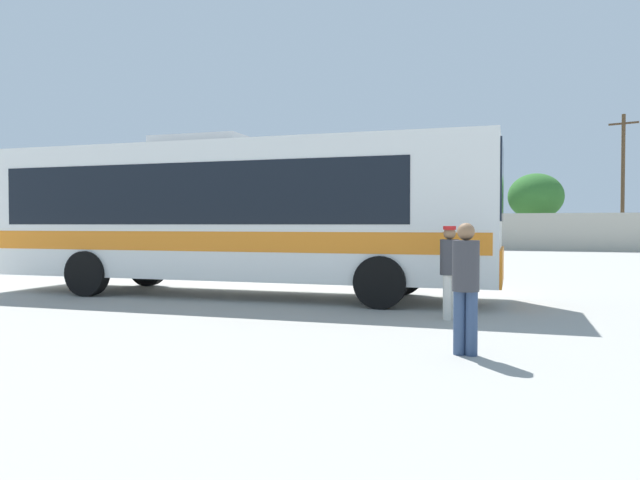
{
  "coord_description": "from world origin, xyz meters",
  "views": [
    {
      "loc": [
        6.87,
        -13.26,
        1.66
      ],
      "look_at": [
        0.94,
        2.77,
        1.21
      ],
      "focal_mm": 33.91,
      "sensor_mm": 36.0,
      "label": 1
    }
  ],
  "objects_px": {
    "utility_pole_far": "(623,179)",
    "roadside_tree_midleft": "(426,192)",
    "roadside_tree_midright": "(536,197)",
    "passenger_waiting_on_apron": "(466,281)",
    "parked_car_second_white": "(380,238)",
    "parked_car_leftmost_maroon": "(295,237)",
    "attendant_by_bus_door": "(449,266)",
    "roadside_tree_left": "(303,185)",
    "coach_bus_white_orange": "(232,211)",
    "utility_pole_near": "(421,195)"
  },
  "relations": [
    {
      "from": "attendant_by_bus_door",
      "to": "roadside_tree_left",
      "type": "relative_size",
      "value": 0.23
    },
    {
      "from": "parked_car_second_white",
      "to": "roadside_tree_left",
      "type": "xyz_separation_m",
      "value": [
        -8.19,
        7.49,
        3.96
      ]
    },
    {
      "from": "coach_bus_white_orange",
      "to": "roadside_tree_midleft",
      "type": "distance_m",
      "value": 32.07
    },
    {
      "from": "parked_car_second_white",
      "to": "roadside_tree_midleft",
      "type": "bearing_deg",
      "value": 80.02
    },
    {
      "from": "attendant_by_bus_door",
      "to": "passenger_waiting_on_apron",
      "type": "relative_size",
      "value": 0.97
    },
    {
      "from": "utility_pole_far",
      "to": "roadside_tree_midleft",
      "type": "height_order",
      "value": "utility_pole_far"
    },
    {
      "from": "coach_bus_white_orange",
      "to": "parked_car_second_white",
      "type": "height_order",
      "value": "coach_bus_white_orange"
    },
    {
      "from": "roadside_tree_midleft",
      "to": "roadside_tree_midright",
      "type": "relative_size",
      "value": 1.2
    },
    {
      "from": "utility_pole_near",
      "to": "roadside_tree_midleft",
      "type": "height_order",
      "value": "utility_pole_near"
    },
    {
      "from": "coach_bus_white_orange",
      "to": "utility_pole_near",
      "type": "bearing_deg",
      "value": 92.76
    },
    {
      "from": "parked_car_leftmost_maroon",
      "to": "roadside_tree_midleft",
      "type": "xyz_separation_m",
      "value": [
        7.39,
        7.41,
        3.21
      ]
    },
    {
      "from": "attendant_by_bus_door",
      "to": "roadside_tree_left",
      "type": "bearing_deg",
      "value": 115.86
    },
    {
      "from": "roadside_tree_left",
      "to": "roadside_tree_midright",
      "type": "bearing_deg",
      "value": -1.53
    },
    {
      "from": "utility_pole_near",
      "to": "roadside_tree_midright",
      "type": "relative_size",
      "value": 1.42
    },
    {
      "from": "roadside_tree_left",
      "to": "roadside_tree_midright",
      "type": "distance_m",
      "value": 17.28
    },
    {
      "from": "attendant_by_bus_door",
      "to": "parked_car_leftmost_maroon",
      "type": "bearing_deg",
      "value": 117.83
    },
    {
      "from": "coach_bus_white_orange",
      "to": "roadside_tree_midright",
      "type": "distance_m",
      "value": 31.69
    },
    {
      "from": "attendant_by_bus_door",
      "to": "roadside_tree_left",
      "type": "distance_m",
      "value": 37.32
    },
    {
      "from": "roadside_tree_midleft",
      "to": "coach_bus_white_orange",
      "type": "bearing_deg",
      "value": -87.65
    },
    {
      "from": "utility_pole_far",
      "to": "roadside_tree_midright",
      "type": "relative_size",
      "value": 1.73
    },
    {
      "from": "attendant_by_bus_door",
      "to": "roadside_tree_midright",
      "type": "bearing_deg",
      "value": 88.19
    },
    {
      "from": "parked_car_leftmost_maroon",
      "to": "roadside_tree_left",
      "type": "distance_m",
      "value": 8.25
    },
    {
      "from": "coach_bus_white_orange",
      "to": "parked_car_leftmost_maroon",
      "type": "bearing_deg",
      "value": 109.5
    },
    {
      "from": "passenger_waiting_on_apron",
      "to": "parked_car_second_white",
      "type": "height_order",
      "value": "passenger_waiting_on_apron"
    },
    {
      "from": "coach_bus_white_orange",
      "to": "roadside_tree_midright",
      "type": "xyz_separation_m",
      "value": [
        6.33,
        31.01,
        1.55
      ]
    },
    {
      "from": "utility_pole_far",
      "to": "roadside_tree_midleft",
      "type": "xyz_separation_m",
      "value": [
        -12.98,
        0.63,
        -0.59
      ]
    },
    {
      "from": "attendant_by_bus_door",
      "to": "parked_car_second_white",
      "type": "distance_m",
      "value": 27.12
    },
    {
      "from": "parked_car_leftmost_maroon",
      "to": "roadside_tree_midright",
      "type": "distance_m",
      "value": 16.58
    },
    {
      "from": "attendant_by_bus_door",
      "to": "utility_pole_far",
      "type": "bearing_deg",
      "value": 79.14
    },
    {
      "from": "attendant_by_bus_door",
      "to": "utility_pole_far",
      "type": "distance_m",
      "value": 34.09
    },
    {
      "from": "roadside_tree_left",
      "to": "roadside_tree_midright",
      "type": "xyz_separation_m",
      "value": [
        17.24,
        -0.46,
        -1.21
      ]
    },
    {
      "from": "parked_car_second_white",
      "to": "attendant_by_bus_door",
      "type": "bearing_deg",
      "value": -72.84
    },
    {
      "from": "attendant_by_bus_door",
      "to": "utility_pole_near",
      "type": "distance_m",
      "value": 33.78
    },
    {
      "from": "roadside_tree_midleft",
      "to": "attendant_by_bus_door",
      "type": "bearing_deg",
      "value": -78.99
    },
    {
      "from": "utility_pole_near",
      "to": "roadside_tree_midright",
      "type": "distance_m",
      "value": 7.83
    },
    {
      "from": "passenger_waiting_on_apron",
      "to": "parked_car_second_white",
      "type": "xyz_separation_m",
      "value": [
        -8.61,
        28.73,
        -0.18
      ]
    },
    {
      "from": "passenger_waiting_on_apron",
      "to": "roadside_tree_midleft",
      "type": "xyz_separation_m",
      "value": [
        -7.21,
        36.72,
        3.05
      ]
    },
    {
      "from": "coach_bus_white_orange",
      "to": "roadside_tree_midright",
      "type": "relative_size",
      "value": 2.33
    },
    {
      "from": "utility_pole_far",
      "to": "roadside_tree_midleft",
      "type": "distance_m",
      "value": 13.01
    },
    {
      "from": "passenger_waiting_on_apron",
      "to": "parked_car_second_white",
      "type": "bearing_deg",
      "value": 106.69
    },
    {
      "from": "passenger_waiting_on_apron",
      "to": "parked_car_second_white",
      "type": "distance_m",
      "value": 29.99
    },
    {
      "from": "passenger_waiting_on_apron",
      "to": "utility_pole_near",
      "type": "bearing_deg",
      "value": 101.68
    },
    {
      "from": "attendant_by_bus_door",
      "to": "passenger_waiting_on_apron",
      "type": "bearing_deg",
      "value": -77.8
    },
    {
      "from": "attendant_by_bus_door",
      "to": "utility_pole_near",
      "type": "relative_size",
      "value": 0.22
    },
    {
      "from": "utility_pole_near",
      "to": "coach_bus_white_orange",
      "type": "bearing_deg",
      "value": -87.24
    },
    {
      "from": "attendant_by_bus_door",
      "to": "roadside_tree_midright",
      "type": "distance_m",
      "value": 33.06
    },
    {
      "from": "attendant_by_bus_door",
      "to": "utility_pole_near",
      "type": "bearing_deg",
      "value": 101.63
    },
    {
      "from": "passenger_waiting_on_apron",
      "to": "parked_car_second_white",
      "type": "relative_size",
      "value": 0.4
    },
    {
      "from": "coach_bus_white_orange",
      "to": "parked_car_second_white",
      "type": "bearing_deg",
      "value": 96.47
    },
    {
      "from": "utility_pole_near",
      "to": "utility_pole_far",
      "type": "bearing_deg",
      "value": 1.38
    }
  ]
}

